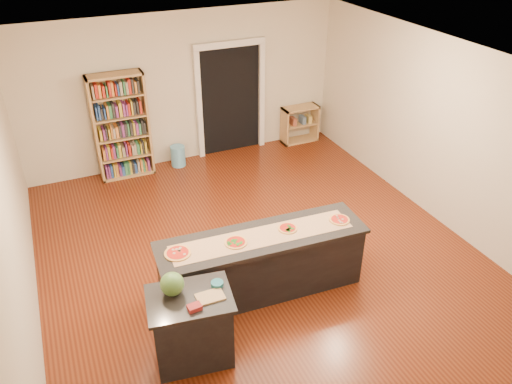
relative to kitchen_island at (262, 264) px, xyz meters
name	(u,v)px	position (x,y,z in m)	size (l,w,h in m)	color
room	(262,173)	(0.27, 0.61, 0.96)	(6.00, 7.00, 2.80)	beige
doorway	(230,93)	(1.17, 4.07, 0.76)	(1.40, 0.09, 2.21)	black
kitchen_island	(262,264)	(0.00, 0.00, 0.00)	(2.65, 0.72, 0.87)	black
side_counter	(192,327)	(-1.15, -0.69, 0.01)	(0.89, 0.65, 0.89)	black
bookshelf	(121,127)	(-0.98, 3.89, 0.52)	(0.96, 0.34, 1.92)	tan
low_shelf	(300,124)	(2.63, 3.89, -0.06)	(0.76, 0.33, 0.76)	tan
waste_bin	(178,156)	(-0.02, 3.85, -0.24)	(0.27, 0.27, 0.40)	#5FA9D3
kraft_paper	(263,236)	(0.00, -0.01, 0.44)	(2.30, 0.41, 0.00)	tan
watermelon	(172,284)	(-1.29, -0.56, 0.57)	(0.25, 0.25, 0.25)	#144214
cutting_board	(210,297)	(-0.95, -0.78, 0.45)	(0.29, 0.19, 0.02)	tan
package_red	(195,307)	(-1.15, -0.88, 0.47)	(0.14, 0.10, 0.05)	maroon
package_teal	(217,284)	(-0.82, -0.64, 0.47)	(0.13, 0.13, 0.05)	#195966
pizza_a	(178,253)	(-1.06, 0.08, 0.45)	(0.30, 0.30, 0.02)	tan
pizza_b	(236,242)	(-0.35, 0.00, 0.45)	(0.26, 0.26, 0.02)	tan
pizza_c	(288,228)	(0.35, 0.01, 0.45)	(0.24, 0.24, 0.02)	tan
pizza_d	(339,220)	(1.06, -0.09, 0.45)	(0.25, 0.25, 0.02)	tan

